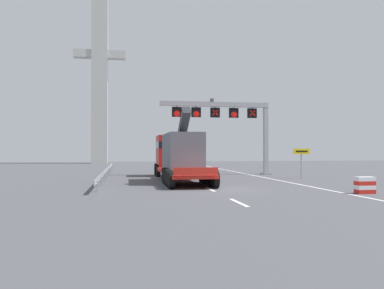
% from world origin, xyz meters
% --- Properties ---
extents(ground, '(112.00, 112.00, 0.00)m').
position_xyz_m(ground, '(0.00, 0.00, 0.00)').
color(ground, '#4C4C51').
extents(lane_markings, '(0.20, 49.69, 0.01)m').
position_xyz_m(lane_markings, '(-0.49, 17.54, 0.01)').
color(lane_markings, silver).
rests_on(lane_markings, ground).
extents(edge_line_right, '(0.20, 63.00, 0.01)m').
position_xyz_m(edge_line_right, '(6.20, 12.00, 0.01)').
color(edge_line_right, silver).
rests_on(edge_line_right, ground).
extents(overhead_lane_gantry, '(10.76, 0.90, 7.23)m').
position_xyz_m(overhead_lane_gantry, '(4.33, 12.90, 5.57)').
color(overhead_lane_gantry, '#9EA0A5').
rests_on(overhead_lane_gantry, ground).
extents(heavy_haul_truck_red, '(3.04, 14.07, 5.30)m').
position_xyz_m(heavy_haul_truck_red, '(-1.35, 7.77, 1.99)').
color(heavy_haul_truck_red, red).
rests_on(heavy_haul_truck_red, ground).
extents(exit_sign_yellow, '(1.42, 0.15, 2.46)m').
position_xyz_m(exit_sign_yellow, '(8.89, 7.10, 1.85)').
color(exit_sign_yellow, '#9EA0A5').
rests_on(exit_sign_yellow, ground).
extents(crash_barrier_striped, '(1.00, 0.50, 0.90)m').
position_xyz_m(crash_barrier_striped, '(7.23, -3.73, 0.45)').
color(crash_barrier_striped, red).
rests_on(crash_barrier_striped, ground).
extents(guardrail_left, '(0.13, 26.56, 0.76)m').
position_xyz_m(guardrail_left, '(-7.02, 11.28, 0.56)').
color(guardrail_left, '#999EA3').
rests_on(guardrail_left, ground).
extents(bridge_pylon_distant, '(9.00, 2.00, 31.23)m').
position_xyz_m(bridge_pylon_distant, '(-9.99, 46.92, 16.00)').
color(bridge_pylon_distant, '#B7B7B2').
rests_on(bridge_pylon_distant, ground).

